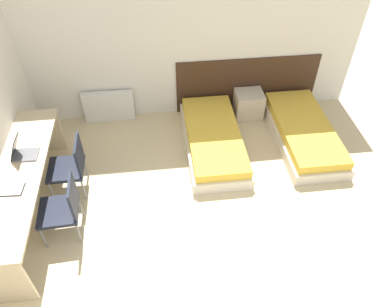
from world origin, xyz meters
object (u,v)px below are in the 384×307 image
Objects in this scene: chair_near_laptop at (70,165)px; bed_near_window at (213,139)px; nightstand at (248,104)px; chair_near_notebook at (63,207)px; bed_near_door at (303,132)px; laptop at (22,152)px.

bed_near_window is at bearing 16.26° from chair_near_laptop.
chair_near_notebook is at bearing -142.89° from nightstand.
bed_near_window is 1.05m from nightstand.
nightstand reaches higher than bed_near_door.
nightstand is at bearing 133.80° from bed_near_door.
bed_near_window is at bearing 16.49° from laptop.
bed_near_door is 6.14× the size of laptop.
laptop is at bearing -172.84° from chair_near_laptop.
chair_near_laptop reaches higher than bed_near_door.
bed_near_door is at bearing 11.04° from laptop.
laptop is (-4.01, -0.71, 0.68)m from bed_near_door.
chair_near_notebook reaches higher than bed_near_door.
chair_near_notebook is at bearing -50.99° from laptop.
nightstand reaches higher than bed_near_window.
nightstand is 3.12m from chair_near_laptop.
bed_near_window is at bearing 30.54° from chair_near_notebook.
bed_near_window is 6.14× the size of laptop.
nightstand is at bearing 34.40° from chair_near_notebook.
laptop is at bearing -170.02° from bed_near_door.
chair_near_notebook is at bearing -90.90° from chair_near_laptop.
bed_near_door is 1.05m from nightstand.
bed_near_door is 2.22× the size of chair_near_laptop.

